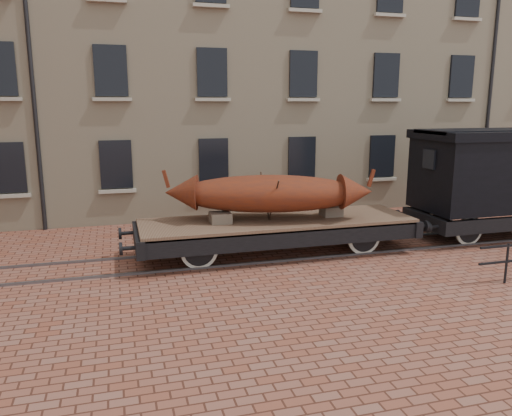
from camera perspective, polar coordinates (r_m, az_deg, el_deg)
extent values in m
plane|color=brown|center=(15.19, 8.24, -4.74)|extent=(90.00, 90.00, 0.00)
cube|color=beige|center=(25.10, 5.64, 17.95)|extent=(40.00, 10.00, 14.00)
cube|color=black|center=(18.69, -26.50, 4.14)|extent=(1.10, 0.12, 1.70)
cube|color=#A39E8C|center=(18.76, -26.27, 1.25)|extent=(1.30, 0.18, 0.12)
cube|color=black|center=(18.36, -15.70, 4.83)|extent=(1.10, 0.12, 1.70)
cube|color=#A39E8C|center=(18.43, -15.53, 1.88)|extent=(1.30, 0.18, 0.12)
cube|color=black|center=(18.69, -4.87, 5.34)|extent=(1.10, 0.12, 1.70)
cube|color=#A39E8C|center=(18.76, -4.79, 2.44)|extent=(1.30, 0.18, 0.12)
cube|color=black|center=(19.64, 5.25, 5.65)|extent=(1.10, 0.12, 1.70)
cube|color=#A39E8C|center=(19.71, 5.26, 2.88)|extent=(1.30, 0.18, 0.12)
cube|color=black|center=(21.14, 14.19, 5.77)|extent=(1.10, 0.12, 1.70)
cube|color=#A39E8C|center=(21.21, 14.14, 3.21)|extent=(1.30, 0.18, 0.12)
cube|color=black|center=(23.08, 21.80, 5.77)|extent=(1.10, 0.12, 1.70)
cube|color=#A39E8C|center=(23.14, 21.71, 3.42)|extent=(1.30, 0.18, 0.12)
cube|color=#A39E8C|center=(18.52, -27.19, 11.03)|extent=(1.30, 0.18, 0.12)
cube|color=black|center=(18.27, -16.27, 14.83)|extent=(1.10, 0.12, 1.70)
cube|color=#A39E8C|center=(18.18, -16.10, 11.86)|extent=(1.30, 0.18, 0.12)
cube|color=black|center=(18.60, -5.05, 15.18)|extent=(1.10, 0.12, 1.70)
cube|color=#A39E8C|center=(18.51, -4.96, 12.26)|extent=(1.30, 0.18, 0.12)
cube|color=black|center=(19.56, 5.43, 15.01)|extent=(1.10, 0.12, 1.70)
cube|color=#A39E8C|center=(19.48, 5.44, 12.22)|extent=(1.30, 0.18, 0.12)
cube|color=black|center=(21.07, 14.64, 14.46)|extent=(1.10, 0.12, 1.70)
cube|color=#A39E8C|center=(20.99, 14.59, 11.87)|extent=(1.30, 0.18, 0.12)
cube|color=black|center=(23.01, 22.42, 13.71)|extent=(1.10, 0.12, 1.70)
cube|color=#A39E8C|center=(22.94, 22.32, 11.34)|extent=(1.30, 0.18, 0.12)
cube|color=#A39E8C|center=(18.49, -16.71, 21.81)|extent=(1.30, 0.18, 0.12)
cube|color=#A39E8C|center=(18.81, -5.15, 22.05)|extent=(1.30, 0.18, 0.12)
cube|color=#A39E8C|center=(19.76, 5.63, 21.54)|extent=(1.30, 0.18, 0.12)
cube|color=#A39E8C|center=(21.25, 15.06, 20.52)|extent=(1.30, 0.18, 0.12)
cube|color=#A39E8C|center=(23.18, 22.98, 19.25)|extent=(1.30, 0.18, 0.12)
cylinder|color=black|center=(18.60, -24.74, 19.15)|extent=(0.14, 0.14, 14.00)
cylinder|color=black|center=(24.07, 25.70, 17.16)|extent=(0.14, 0.14, 14.00)
cube|color=#59595E|center=(14.55, 9.39, -5.39)|extent=(30.00, 0.08, 0.06)
cube|color=#59595E|center=(15.81, 7.19, -3.93)|extent=(30.00, 0.08, 0.06)
cylinder|color=black|center=(13.60, 26.72, -5.68)|extent=(0.06, 0.06, 1.00)
cube|color=brown|center=(14.37, 2.46, -1.52)|extent=(7.83, 2.30, 0.13)
cube|color=black|center=(13.46, 3.87, -3.57)|extent=(7.83, 0.17, 0.47)
cube|color=black|center=(15.42, 1.22, -1.55)|extent=(7.83, 0.17, 0.47)
cube|color=black|center=(13.76, -13.27, -3.52)|extent=(0.23, 2.40, 0.47)
cylinder|color=black|center=(13.00, -14.40, -4.48)|extent=(0.37, 0.10, 0.10)
cylinder|color=black|center=(12.99, -15.19, -4.53)|extent=(0.08, 0.33, 0.33)
cylinder|color=black|center=(14.51, -14.57, -2.79)|extent=(0.37, 0.10, 0.10)
cylinder|color=black|center=(14.51, -15.28, -2.83)|extent=(0.08, 0.33, 0.33)
cube|color=black|center=(16.06, 15.86, -1.46)|extent=(0.23, 2.40, 0.47)
cylinder|color=black|center=(15.58, 18.28, -2.02)|extent=(0.37, 0.10, 0.10)
cylinder|color=black|center=(15.67, 18.82, -1.97)|extent=(0.08, 0.33, 0.33)
cylinder|color=black|center=(16.86, 15.33, -0.81)|extent=(0.37, 0.10, 0.10)
cylinder|color=black|center=(16.95, 15.85, -0.78)|extent=(0.08, 0.33, 0.33)
cylinder|color=black|center=(13.95, -7.00, -4.05)|extent=(0.10, 1.98, 0.10)
cylinder|color=beige|center=(13.27, -6.52, -4.88)|extent=(1.00, 0.07, 1.00)
cylinder|color=black|center=(13.27, -6.52, -4.88)|extent=(0.82, 0.10, 0.82)
cube|color=black|center=(13.08, -6.45, -3.98)|extent=(0.94, 0.08, 0.10)
cylinder|color=beige|center=(14.64, -7.43, -3.30)|extent=(1.00, 0.07, 1.00)
cylinder|color=black|center=(14.64, -7.43, -3.30)|extent=(0.82, 0.10, 0.82)
cube|color=black|center=(14.70, -7.53, -2.24)|extent=(0.94, 0.08, 0.10)
cylinder|color=black|center=(15.39, 10.99, -2.68)|extent=(0.10, 1.98, 0.10)
cylinder|color=beige|center=(14.77, 12.24, -3.34)|extent=(1.00, 0.07, 1.00)
cylinder|color=black|center=(14.77, 12.24, -3.34)|extent=(0.82, 0.10, 0.82)
cube|color=black|center=(14.60, 12.51, -2.51)|extent=(0.94, 0.08, 0.10)
cylinder|color=beige|center=(16.01, 9.84, -2.07)|extent=(1.00, 0.07, 1.00)
cylinder|color=black|center=(16.01, 9.84, -2.07)|extent=(0.82, 0.10, 0.82)
cube|color=black|center=(16.06, 9.68, -1.10)|extent=(0.94, 0.08, 0.10)
cube|color=black|center=(14.47, 2.45, -3.09)|extent=(4.18, 0.06, 0.06)
cube|color=brown|center=(13.90, -4.09, -1.11)|extent=(0.57, 0.52, 0.29)
cube|color=brown|center=(14.92, 8.58, -0.33)|extent=(0.57, 0.52, 0.29)
ellipsoid|color=maroon|center=(14.13, 1.52, 1.66)|extent=(5.49, 2.85, 1.05)
cone|color=maroon|center=(14.20, -8.56, 1.76)|extent=(1.12, 1.18, 1.00)
cube|color=maroon|center=(14.19, -10.25, 3.29)|extent=(0.23, 0.16, 0.50)
cone|color=maroon|center=(14.47, 11.41, 1.85)|extent=(1.12, 1.18, 1.00)
cube|color=maroon|center=(14.51, 13.04, 3.36)|extent=(0.23, 0.16, 0.50)
cylinder|color=#39281D|center=(13.75, 2.04, 0.82)|extent=(0.05, 0.90, 1.28)
cylinder|color=#39281D|center=(14.55, 1.02, 1.43)|extent=(0.05, 0.90, 1.28)
cube|color=black|center=(19.19, 24.22, -0.09)|extent=(5.84, 0.16, 0.44)
cube|color=black|center=(16.61, 18.80, -1.39)|extent=(0.21, 2.34, 0.44)
cylinder|color=black|center=(15.74, 19.07, -2.12)|extent=(0.08, 0.31, 0.31)
cylinder|color=black|center=(17.00, 16.11, -0.92)|extent=(0.08, 0.31, 0.31)
cylinder|color=black|center=(17.28, 21.69, -1.84)|extent=(0.10, 1.85, 0.10)
cylinder|color=beige|center=(16.73, 23.17, -2.38)|extent=(0.93, 0.07, 0.93)
cylinder|color=black|center=(16.73, 23.17, -2.38)|extent=(0.77, 0.10, 0.77)
cylinder|color=beige|center=(17.83, 20.30, -1.32)|extent=(0.93, 0.07, 0.93)
cylinder|color=black|center=(17.83, 20.30, -1.32)|extent=(0.77, 0.10, 0.77)
cube|color=black|center=(18.18, 26.74, 3.60)|extent=(5.84, 2.34, 2.24)
cube|color=black|center=(18.07, 27.11, 7.53)|extent=(6.02, 2.48, 0.27)
cube|color=black|center=(18.06, 27.14, 7.87)|extent=(6.02, 1.65, 0.12)
cube|color=black|center=(16.28, 19.20, 5.29)|extent=(0.08, 0.58, 0.58)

